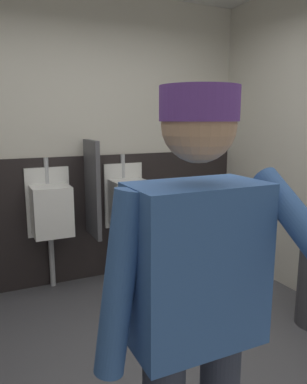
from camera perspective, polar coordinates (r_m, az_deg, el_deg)
name	(u,v)px	position (r m, az deg, el deg)	size (l,w,h in m)	color
wall_back	(75,141)	(3.71, -11.85, 7.57)	(4.06, 0.12, 2.75)	beige
wainscot_band_back	(80,219)	(3.76, -11.13, -4.04)	(3.46, 0.03, 1.24)	black
urinal_left	(51,210)	(3.53, -15.40, -2.59)	(0.40, 0.34, 1.24)	white
urinal_middle	(128,202)	(3.72, -3.97, -1.51)	(0.40, 0.34, 1.24)	white
privacy_divider_panel	(92,189)	(3.50, -9.30, 0.47)	(0.04, 0.40, 0.90)	#4C4C51
person	(196,307)	(1.26, 6.53, -17.02)	(0.64, 0.60, 1.68)	#2D3342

